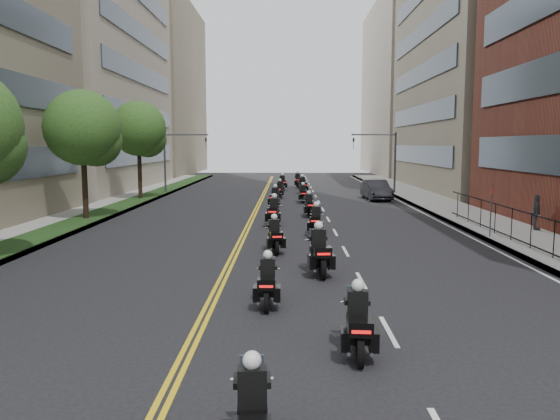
# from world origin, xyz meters

# --- Properties ---
(sidewalk_right) EXTENTS (4.00, 90.00, 0.15)m
(sidewalk_right) POSITION_xyz_m (12.00, 25.00, 0.07)
(sidewalk_right) COLOR gray
(sidewalk_right) RESTS_ON ground
(sidewalk_left) EXTENTS (4.00, 90.00, 0.15)m
(sidewalk_left) POSITION_xyz_m (-12.00, 25.00, 0.07)
(sidewalk_left) COLOR gray
(sidewalk_left) RESTS_ON ground
(grass_strip) EXTENTS (2.00, 90.00, 0.04)m
(grass_strip) POSITION_xyz_m (-11.20, 25.00, 0.17)
(grass_strip) COLOR #123313
(grass_strip) RESTS_ON sidewalk_left
(building_right_tan) EXTENTS (15.11, 28.00, 30.00)m
(building_right_tan) POSITION_xyz_m (21.48, 48.00, 15.00)
(building_right_tan) COLOR #786C58
(building_right_tan) RESTS_ON ground
(building_right_far) EXTENTS (15.00, 28.00, 26.00)m
(building_right_far) POSITION_xyz_m (21.50, 78.00, 13.00)
(building_right_far) COLOR #A99D88
(building_right_far) RESTS_ON ground
(building_left_mid) EXTENTS (16.11, 28.00, 34.00)m
(building_left_mid) POSITION_xyz_m (-21.98, 48.00, 17.00)
(building_left_mid) COLOR #A99D88
(building_left_mid) RESTS_ON ground
(building_left_far) EXTENTS (16.00, 28.00, 26.00)m
(building_left_far) POSITION_xyz_m (-22.00, 78.00, 13.00)
(building_left_far) COLOR #786C58
(building_left_far) RESTS_ON ground
(street_trees) EXTENTS (4.40, 38.40, 7.98)m
(street_trees) POSITION_xyz_m (-11.05, 18.61, 5.13)
(street_trees) COLOR #2F1E15
(street_trees) RESTS_ON ground
(traffic_signal_right) EXTENTS (4.09, 0.20, 5.60)m
(traffic_signal_right) POSITION_xyz_m (9.54, 42.00, 3.70)
(traffic_signal_right) COLOR #3F3F44
(traffic_signal_right) RESTS_ON ground
(traffic_signal_left) EXTENTS (4.09, 0.20, 5.60)m
(traffic_signal_left) POSITION_xyz_m (-9.54, 42.00, 3.70)
(traffic_signal_left) COLOR #3F3F44
(traffic_signal_left) RESTS_ON ground
(motorcycle_0) EXTENTS (0.56, 2.17, 1.60)m
(motorcycle_0) POSITION_xyz_m (0.25, -0.52, 0.63)
(motorcycle_0) COLOR black
(motorcycle_0) RESTS_ON ground
(motorcycle_1) EXTENTS (0.54, 2.21, 1.63)m
(motorcycle_1) POSITION_xyz_m (2.26, 3.54, 0.65)
(motorcycle_1) COLOR black
(motorcycle_1) RESTS_ON ground
(motorcycle_2) EXTENTS (0.49, 2.12, 1.57)m
(motorcycle_2) POSITION_xyz_m (0.18, 7.09, 0.62)
(motorcycle_2) COLOR black
(motorcycle_2) RESTS_ON ground
(motorcycle_3) EXTENTS (0.69, 2.52, 1.86)m
(motorcycle_3) POSITION_xyz_m (1.84, 10.85, 0.73)
(motorcycle_3) COLOR black
(motorcycle_3) RESTS_ON ground
(motorcycle_4) EXTENTS (0.67, 2.19, 1.62)m
(motorcycle_4) POSITION_xyz_m (0.19, 14.75, 0.64)
(motorcycle_4) COLOR black
(motorcycle_4) RESTS_ON ground
(motorcycle_5) EXTENTS (0.64, 2.25, 1.66)m
(motorcycle_5) POSITION_xyz_m (2.16, 19.21, 0.66)
(motorcycle_5) COLOR black
(motorcycle_5) RESTS_ON ground
(motorcycle_6) EXTENTS (0.63, 2.45, 1.81)m
(motorcycle_6) POSITION_xyz_m (-0.02, 22.34, 0.71)
(motorcycle_6) COLOR black
(motorcycle_6) RESTS_ON ground
(motorcycle_7) EXTENTS (0.61, 2.22, 1.64)m
(motorcycle_7) POSITION_xyz_m (2.09, 26.21, 0.65)
(motorcycle_7) COLOR black
(motorcycle_7) RESTS_ON ground
(motorcycle_8) EXTENTS (0.68, 2.31, 1.71)m
(motorcycle_8) POSITION_xyz_m (-0.17, 30.80, 0.67)
(motorcycle_8) COLOR black
(motorcycle_8) RESTS_ON ground
(motorcycle_9) EXTENTS (0.51, 2.17, 1.60)m
(motorcycle_9) POSITION_xyz_m (1.93, 34.46, 0.63)
(motorcycle_9) COLOR black
(motorcycle_9) RESTS_ON ground
(motorcycle_10) EXTENTS (0.65, 2.23, 1.65)m
(motorcycle_10) POSITION_xyz_m (0.07, 38.06, 0.65)
(motorcycle_10) COLOR black
(motorcycle_10) RESTS_ON ground
(motorcycle_11) EXTENTS (0.74, 2.44, 1.80)m
(motorcycle_11) POSITION_xyz_m (2.09, 41.87, 0.71)
(motorcycle_11) COLOR black
(motorcycle_11) RESTS_ON ground
(motorcycle_12) EXTENTS (0.69, 2.30, 1.70)m
(motorcycle_12) POSITION_xyz_m (0.22, 46.08, 0.67)
(motorcycle_12) COLOR black
(motorcycle_12) RESTS_ON ground
(motorcycle_13) EXTENTS (0.61, 2.36, 1.74)m
(motorcycle_13) POSITION_xyz_m (1.79, 49.45, 0.69)
(motorcycle_13) COLOR black
(motorcycle_13) RESTS_ON ground
(parked_sedan) EXTENTS (2.08, 5.04, 1.62)m
(parked_sedan) POSITION_xyz_m (8.00, 36.82, 0.81)
(parked_sedan) COLOR black
(parked_sedan) RESTS_ON ground
(pedestrian_c) EXTENTS (0.72, 1.14, 1.81)m
(pedestrian_c) POSITION_xyz_m (13.50, 20.08, 1.05)
(pedestrian_c) COLOR #403F47
(pedestrian_c) RESTS_ON sidewalk_right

